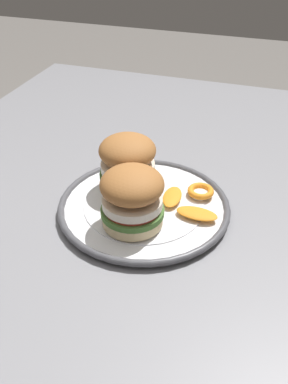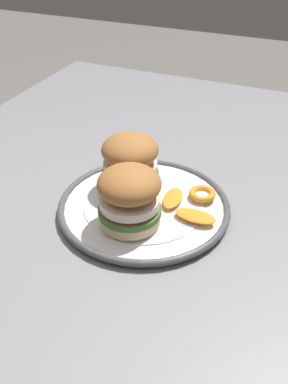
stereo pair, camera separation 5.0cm
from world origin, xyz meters
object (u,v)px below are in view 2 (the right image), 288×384
at_px(dining_table, 106,261).
at_px(dinner_plate, 144,206).
at_px(sandwich_half_right, 130,161).
at_px(sandwich_half_left, 129,197).

relative_size(dining_table, dinner_plate, 4.74).
distance_m(dining_table, sandwich_half_right, 0.19).
height_order(dinner_plate, sandwich_half_right, sandwich_half_right).
xyz_separation_m(dining_table, sandwich_half_left, (-0.00, -0.05, 0.16)).
bearing_deg(dining_table, dinner_plate, -42.32).
bearing_deg(dinner_plate, sandwich_half_right, 47.38).
bearing_deg(dining_table, sandwich_half_right, -4.59).
height_order(dining_table, dinner_plate, dinner_plate).
relative_size(sandwich_half_left, sandwich_half_right, 0.97).
bearing_deg(sandwich_half_right, sandwich_half_left, -156.56).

